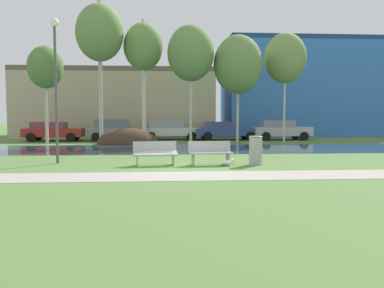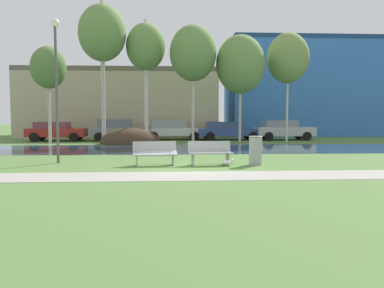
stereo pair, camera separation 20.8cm
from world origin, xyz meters
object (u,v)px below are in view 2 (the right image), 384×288
(parked_wagon_fourth_blue, at_px, (228,130))
(parked_suv_fifth_silver, at_px, (283,130))
(bench_left, at_px, (155,152))
(streetlamp, at_px, (56,67))
(parked_sedan_second_grey, at_px, (119,129))
(trash_bin, at_px, (255,150))
(seagull, at_px, (228,162))
(parked_van_nearest_red, at_px, (56,131))
(bench_right, at_px, (210,152))
(parked_hatch_third_white, at_px, (172,129))

(parked_wagon_fourth_blue, relative_size, parked_suv_fifth_silver, 1.10)
(bench_left, bearing_deg, streetlamp, 166.38)
(parked_sedan_second_grey, bearing_deg, bench_left, -77.84)
(trash_bin, relative_size, parked_suv_fifth_silver, 0.24)
(trash_bin, bearing_deg, seagull, -164.54)
(streetlamp, distance_m, parked_van_nearest_red, 14.34)
(seagull, xyz_separation_m, parked_suv_fifth_silver, (6.36, 14.97, 0.65))
(bench_right, bearing_deg, bench_left, 180.00)
(trash_bin, bearing_deg, parked_hatch_third_white, 100.75)
(bench_right, bearing_deg, parked_suv_fifth_silver, 64.46)
(streetlamp, bearing_deg, parked_hatch_third_white, 72.91)
(bench_left, bearing_deg, parked_suv_fifth_silver, 58.33)
(streetlamp, relative_size, parked_hatch_third_white, 1.19)
(parked_suv_fifth_silver, bearing_deg, parked_van_nearest_red, -179.36)
(parked_sedan_second_grey, bearing_deg, parked_hatch_third_white, 12.88)
(parked_van_nearest_red, xyz_separation_m, parked_hatch_third_white, (8.34, 1.06, 0.04))
(bench_left, relative_size, streetlamp, 0.30)
(parked_van_nearest_red, bearing_deg, parked_sedan_second_grey, 2.14)
(parked_sedan_second_grey, height_order, parked_hatch_third_white, parked_sedan_second_grey)
(parked_suv_fifth_silver, bearing_deg, seagull, -113.03)
(parked_van_nearest_red, xyz_separation_m, parked_sedan_second_grey, (4.46, 0.17, 0.08))
(streetlamp, xyz_separation_m, parked_wagon_fourth_blue, (8.66, 14.10, -2.89))
(bench_left, xyz_separation_m, parked_hatch_third_white, (0.75, 15.46, 0.30))
(parked_wagon_fourth_blue, height_order, parked_suv_fifth_silver, parked_suv_fifth_silver)
(seagull, distance_m, parked_hatch_third_white, 15.97)
(parked_van_nearest_red, distance_m, parked_wagon_fourth_blue, 12.54)
(parked_sedan_second_grey, relative_size, parked_suv_fifth_silver, 1.00)
(streetlamp, xyz_separation_m, parked_van_nearest_red, (-3.87, 13.51, -2.89))
(bench_right, distance_m, trash_bin, 1.68)
(bench_right, distance_m, parked_van_nearest_red, 17.33)
(parked_sedan_second_grey, bearing_deg, bench_right, -70.48)
(parked_van_nearest_red, distance_m, parked_sedan_second_grey, 4.46)
(streetlamp, relative_size, parked_wagon_fourth_blue, 1.13)
(streetlamp, height_order, parked_sedan_second_grey, streetlamp)
(bench_left, bearing_deg, parked_hatch_third_white, 87.23)
(streetlamp, relative_size, parked_van_nearest_red, 1.32)
(seagull, xyz_separation_m, parked_van_nearest_red, (-10.23, 14.79, 0.60))
(parked_wagon_fourth_blue, bearing_deg, streetlamp, -121.56)
(seagull, height_order, parked_sedan_second_grey, parked_sedan_second_grey)
(parked_sedan_second_grey, bearing_deg, parked_wagon_fourth_blue, 3.02)
(streetlamp, distance_m, parked_sedan_second_grey, 13.97)
(bench_right, bearing_deg, parked_van_nearest_red, 123.74)
(bench_left, xyz_separation_m, parked_wagon_fourth_blue, (4.93, 15.00, 0.26))
(seagull, height_order, parked_hatch_third_white, parked_hatch_third_white)
(seagull, height_order, parked_wagon_fourth_blue, parked_wagon_fourth_blue)
(parked_hatch_third_white, xyz_separation_m, parked_suv_fifth_silver, (8.25, -0.87, 0.01))
(parked_van_nearest_red, relative_size, parked_hatch_third_white, 0.90)
(bench_left, distance_m, parked_sedan_second_grey, 14.91)
(bench_right, relative_size, parked_sedan_second_grey, 0.38)
(streetlamp, xyz_separation_m, parked_hatch_third_white, (4.48, 14.56, -2.85))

